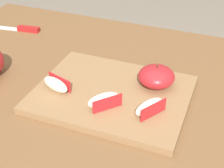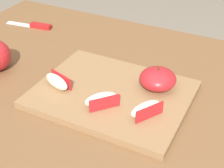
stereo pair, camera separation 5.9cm
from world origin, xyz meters
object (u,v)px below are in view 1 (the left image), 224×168
object	(u,v)px
apple_wedge_front	(56,84)
paring_knife	(25,29)
apple_wedge_middle	(104,100)
apple_half_skin_up	(156,76)
cutting_board	(112,94)
apple_wedge_back	(150,107)

from	to	relation	value
apple_wedge_front	paring_knife	bearing A→B (deg)	134.67
paring_knife	apple_wedge_middle	bearing A→B (deg)	-36.18
apple_half_skin_up	cutting_board	bearing A→B (deg)	-144.14
cutting_board	paring_knife	size ratio (longest dim) A/B	2.13
apple_wedge_back	cutting_board	bearing A→B (deg)	156.27
cutting_board	apple_half_skin_up	size ratio (longest dim) A/B	4.08
apple_half_skin_up	apple_wedge_front	world-z (taller)	apple_half_skin_up
apple_wedge_back	paring_knife	bearing A→B (deg)	150.80
apple_wedge_middle	paring_knife	xyz separation A→B (m)	(-0.39, 0.28, -0.03)
cutting_board	apple_wedge_front	bearing A→B (deg)	-160.67
cutting_board	paring_knife	xyz separation A→B (m)	(-0.39, 0.23, -0.00)
cutting_board	apple_wedge_middle	bearing A→B (deg)	-86.52
cutting_board	paring_knife	distance (m)	0.45
cutting_board	apple_wedge_back	distance (m)	0.11
apple_half_skin_up	apple_wedge_middle	bearing A→B (deg)	-124.57
apple_half_skin_up	apple_wedge_front	distance (m)	0.23
paring_knife	apple_half_skin_up	bearing A→B (deg)	-19.40
apple_half_skin_up	apple_wedge_front	size ratio (longest dim) A/B	1.12
apple_wedge_back	apple_wedge_front	xyz separation A→B (m)	(-0.22, 0.00, 0.00)
cutting_board	apple_half_skin_up	xyz separation A→B (m)	(0.09, 0.06, 0.03)
apple_half_skin_up	apple_wedge_middle	xyz separation A→B (m)	(-0.08, -0.12, -0.01)
apple_half_skin_up	paring_knife	world-z (taller)	apple_half_skin_up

